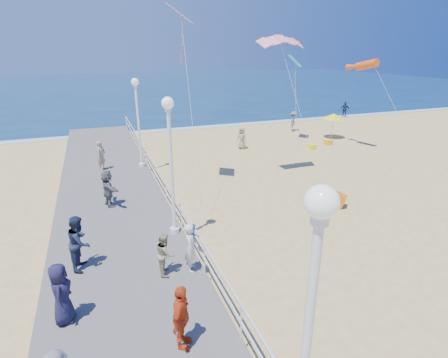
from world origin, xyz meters
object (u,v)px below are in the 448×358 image
object	(u,v)px
spectator_1	(165,254)
woman_holding_toddler	(191,247)
lamp_post_mid	(171,154)
beach_walker_c	(242,138)
toddler_held	(194,234)
beach_walker_b	(345,109)
lamp_post_far	(138,114)
spectator_7	(80,242)
beach_umbrella	(334,116)
spectator_6	(101,155)
box_kite	(339,201)
beach_chair_right	(312,147)
beach_chair_left	(328,142)
spectator_4	(61,294)
lamp_post_near	(309,321)
beach_walker_a	(293,121)
spectator_3	(181,318)
spectator_5	(108,188)

from	to	relation	value
spectator_1	woman_holding_toddler	bearing A→B (deg)	-89.47
lamp_post_mid	beach_walker_c	size ratio (longest dim) A/B	3.21
toddler_held	beach_walker_b	size ratio (longest dim) A/B	0.43
lamp_post_far	spectator_7	distance (m)	11.04
beach_umbrella	beach_walker_b	bearing A→B (deg)	46.08
toddler_held	spectator_6	size ratio (longest dim) A/B	0.41
toddler_held	spectator_6	bearing A→B (deg)	31.19
box_kite	beach_chair_right	size ratio (longest dim) A/B	1.09
spectator_1	beach_chair_left	world-z (taller)	spectator_1
toddler_held	spectator_4	world-z (taller)	spectator_4
toddler_held	box_kite	bearing A→B (deg)	-50.87
beach_chair_left	lamp_post_mid	bearing A→B (deg)	-145.04
lamp_post_mid	lamp_post_far	bearing A→B (deg)	90.00
beach_walker_b	beach_chair_right	size ratio (longest dim) A/B	3.11
lamp_post_mid	beach_walker_c	distance (m)	14.62
lamp_post_near	beach_walker_a	size ratio (longest dim) A/B	2.84
lamp_post_near	toddler_held	distance (m)	6.79
lamp_post_near	spectator_4	size ratio (longest dim) A/B	3.06
spectator_6	lamp_post_near	bearing A→B (deg)	-138.70
spectator_3	woman_holding_toddler	bearing A→B (deg)	10.63
woman_holding_toddler	spectator_3	distance (m)	3.17
woman_holding_toddler	toddler_held	size ratio (longest dim) A/B	2.29
lamp_post_far	beach_walker_c	bearing A→B (deg)	19.78
lamp_post_near	spectator_5	distance (m)	12.98
box_kite	beach_chair_left	size ratio (longest dim) A/B	1.09
spectator_3	spectator_7	world-z (taller)	spectator_7
spectator_4	beach_umbrella	size ratio (longest dim) A/B	0.81
beach_chair_left	beach_walker_b	bearing A→B (deg)	46.30
lamp_post_far	spectator_6	xyz separation A→B (m)	(-2.33, 0.17, -2.37)
lamp_post_far	beach_walker_b	distance (m)	27.06
spectator_5	spectator_1	bearing A→B (deg)	178.47
spectator_5	spectator_6	world-z (taller)	spectator_6
beach_walker_a	beach_chair_left	world-z (taller)	beach_walker_a
beach_walker_a	beach_walker_b	distance (m)	10.32
lamp_post_mid	spectator_5	world-z (taller)	lamp_post_mid
lamp_post_near	beach_chair_right	world-z (taller)	lamp_post_near
spectator_5	spectator_4	bearing A→B (deg)	153.38
lamp_post_near	beach_umbrella	distance (m)	27.14
spectator_1	beach_walker_a	size ratio (longest dim) A/B	0.76
woman_holding_toddler	beach_walker_c	xyz separation A→B (m)	(8.08, 14.56, -0.41)
beach_walker_b	woman_holding_toddler	bearing A→B (deg)	87.76
beach_walker_b	spectator_1	bearing A→B (deg)	86.65
woman_holding_toddler	beach_walker_a	size ratio (longest dim) A/B	0.90
beach_walker_c	box_kite	size ratio (longest dim) A/B	2.76
beach_walker_c	spectator_1	bearing A→B (deg)	-70.57
beach_walker_b	beach_chair_left	xyz separation A→B (m)	(-9.36, -9.80, -0.66)
spectator_1	beach_walker_b	size ratio (longest dim) A/B	0.83
spectator_7	beach_walker_a	bearing A→B (deg)	-33.05
lamp_post_far	beach_chair_right	distance (m)	13.53
spectator_7	lamp_post_mid	bearing A→B (deg)	-56.13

